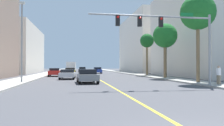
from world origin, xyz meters
TOP-DOWN VIEW (x-y plane):
  - ground at (0.00, 42.00)m, footprint 192.00×192.00m
  - sidewalk_left at (-9.33, 42.00)m, footprint 3.13×168.00m
  - sidewalk_right at (9.33, 42.00)m, footprint 3.13×168.00m
  - lane_marking_center at (0.00, 42.00)m, footprint 0.16×144.00m
  - building_left_far at (-17.96, 54.03)m, footprint 10.35×25.53m
  - building_right_near at (20.44, 29.63)m, footprint 15.31×21.23m
  - building_right_far at (19.09, 59.74)m, footprint 12.60×27.89m
  - traffic_signal_mast at (4.60, 12.45)m, footprint 10.30×0.36m
  - street_lamp at (-8.26, 18.39)m, footprint 0.56×0.28m
  - palm_near at (9.06, 15.72)m, footprint 3.48×3.48m
  - palm_mid at (9.21, 24.17)m, footprint 3.34×3.34m
  - palm_far at (9.44, 32.61)m, footprint 2.42×2.42m
  - car_silver at (-4.05, 25.42)m, footprint 2.10×4.56m
  - car_gray at (-1.83, 18.09)m, footprint 2.14×4.36m
  - car_yellow at (-4.00, 37.08)m, footprint 1.91×4.58m
  - car_black at (-1.26, 52.32)m, footprint 1.98×4.29m
  - car_red at (-6.54, 33.77)m, footprint 1.97×4.54m
  - car_blue at (2.00, 46.30)m, footprint 1.98×4.35m
  - delivery_truck at (-4.18, 58.70)m, footprint 2.67×8.41m
  - pedestrian at (9.30, 12.90)m, footprint 0.38×0.38m

SIDE VIEW (x-z plane):
  - ground at x=0.00m, z-range 0.00..0.00m
  - lane_marking_center at x=0.00m, z-range 0.00..0.01m
  - sidewalk_left at x=-9.33m, z-range 0.00..0.15m
  - sidewalk_right at x=9.33m, z-range 0.00..0.15m
  - car_silver at x=-4.05m, z-range 0.04..1.34m
  - car_red at x=-6.54m, z-range 0.04..1.41m
  - car_gray at x=-1.83m, z-range 0.02..1.44m
  - car_yellow at x=-4.00m, z-range 0.04..1.44m
  - car_black at x=-1.26m, z-range 0.02..1.49m
  - car_blue at x=2.00m, z-range 0.03..1.48m
  - pedestrian at x=9.30m, z-range 0.14..1.78m
  - delivery_truck at x=-4.18m, z-range 0.12..2.98m
  - street_lamp at x=-8.26m, z-range 0.57..8.52m
  - traffic_signal_mast at x=4.60m, z-range 1.69..7.69m
  - building_left_far at x=-17.96m, z-range 0.00..11.56m
  - palm_mid at x=9.21m, z-range 2.13..9.59m
  - palm_far at x=9.44m, z-range 2.43..9.72m
  - palm_near at x=9.06m, z-range 2.69..11.39m
  - building_right_near at x=20.44m, z-range 0.00..15.25m
  - building_right_far at x=19.09m, z-range 0.00..16.51m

